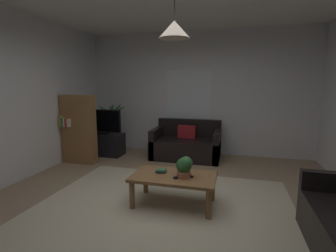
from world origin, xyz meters
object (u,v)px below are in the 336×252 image
Objects in this scene: potted_plant_on_table at (185,166)px; remote_on_table_1 at (178,177)px; remote_on_table_0 at (188,175)px; coffee_table at (174,180)px; tv at (102,121)px; book_on_table_0 at (161,171)px; pendant_lamp at (174,29)px; tv_stand at (104,144)px; bookshelf_corner at (78,129)px; book_on_table_1 at (162,170)px; couch_under_window at (186,146)px; potted_palm_corner at (112,128)px.

remote_on_table_1 is at bearing -155.20° from potted_plant_on_table.
remote_on_table_0 and remote_on_table_1 have the same top height.
remote_on_table_1 is at bearing -39.78° from coffee_table.
tv is (-2.29, 1.97, 0.23)m from potted_plant_on_table.
book_on_table_0 is (-0.19, 0.06, 0.07)m from coffee_table.
pendant_lamp is at bearing -18.23° from book_on_table_0.
tv_stand is 1.38× the size of pendant_lamp.
bookshelf_corner is at bearing 150.75° from coffee_table.
book_on_table_1 is at bearing -44.00° from tv.
potted_plant_on_table is (0.08, 0.04, 0.14)m from remote_on_table_1.
tv_stand is (-1.95, 1.91, -0.20)m from book_on_table_1.
potted_plant_on_table is (0.40, -2.25, 0.28)m from couch_under_window.
remote_on_table_1 is 3.36m from potted_palm_corner.
tv is 0.67m from bookshelf_corner.
tv reaches higher than book_on_table_0.
book_on_table_0 is at bearing 161.77° from pendant_lamp.
tv_stand is at bearing 135.68° from book_on_table_1.
book_on_table_0 is 0.15× the size of tv_stand.
bookshelf_corner reaches higher than book_on_table_1.
remote_on_table_1 is at bearing -39.78° from pendant_lamp.
tv_stand reaches higher than remote_on_table_0.
coffee_table is (0.25, -2.22, 0.07)m from couch_under_window.
remote_on_table_0 is at bearing 57.73° from remote_on_table_1.
tv_stand is at bearing 160.01° from remote_on_table_1.
tv reaches higher than book_on_table_1.
pendant_lamp is at bearing 162.70° from remote_on_table_1.
tv_stand is at bearing -172.19° from couch_under_window.
couch_under_window is at bearing -6.58° from potted_palm_corner.
potted_palm_corner is (-1.90, 0.22, 0.28)m from couch_under_window.
remote_on_table_0 is 3.04m from tv_stand.
remote_on_table_0 is at bearing 5.99° from pendant_lamp.
potted_plant_on_table is 3.05m from tv_stand.
couch_under_window is 2.30m from potted_plant_on_table.
book_on_table_0 is (0.06, -2.16, 0.15)m from couch_under_window.
potted_plant_on_table reaches higher than remote_on_table_0.
potted_palm_corner reaches higher than tv.
tv_stand is 0.57m from potted_palm_corner.
remote_on_table_0 is at bearing -6.59° from book_on_table_0.
potted_plant_on_table is 1.71m from pendant_lamp.
remote_on_table_1 is 1.84m from pendant_lamp.
tv reaches higher than tv_stand.
coffee_table is 6.92× the size of remote_on_table_0.
remote_on_table_0 is at bearing -5.39° from book_on_table_1.
potted_palm_corner is at bearing 129.58° from book_on_table_1.
potted_plant_on_table reaches higher than book_on_table_0.
book_on_table_1 is at bearing -42.65° from book_on_table_0.
remote_on_table_0 is 0.13× the size of potted_palm_corner.
bookshelf_corner is (-2.32, 1.30, 0.36)m from coffee_table.
tv is at bearing 160.32° from remote_on_table_1.
bookshelf_corner reaches higher than tv.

